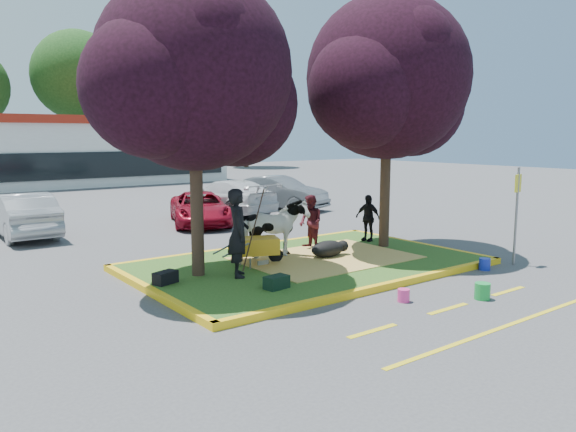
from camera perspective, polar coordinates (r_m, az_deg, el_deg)
ground at (r=13.91m, az=2.00°, el=-5.21°), size 90.00×90.00×0.00m
median_island at (r=13.90m, az=2.00°, el=-4.91°), size 8.00×5.00×0.15m
curb_near at (r=12.06m, az=9.78°, el=-7.08°), size 8.30×0.16×0.15m
curb_far at (r=15.94m, az=-3.85°, el=-3.21°), size 8.30×0.16×0.15m
curb_left at (r=11.84m, az=-13.68°, el=-7.48°), size 0.16×5.30×0.15m
curb_right at (r=16.71m, az=12.96°, el=-2.87°), size 0.16×5.30×0.15m
straw_bedding at (r=14.25m, az=3.88°, el=-4.26°), size 4.20×3.00×0.01m
tree_purple_left at (r=12.36m, az=-9.41°, el=13.35°), size 5.06×4.20×6.51m
tree_purple_right at (r=15.71m, az=10.19°, el=12.96°), size 5.30×4.40×6.82m
fire_lane_stripe_a at (r=9.64m, az=8.58°, el=-11.47°), size 1.10×0.12×0.01m
fire_lane_stripe_b at (r=11.09m, az=15.95°, el=-9.05°), size 1.10×0.12×0.01m
fire_lane_stripe_c at (r=12.69m, az=21.46°, el=-7.11°), size 1.10×0.12×0.01m
fire_lane_long at (r=10.45m, az=21.27°, el=-10.38°), size 6.00×0.10×0.01m
retail_building at (r=39.92m, az=-21.81°, el=6.26°), size 20.40×8.40×4.40m
treeline at (r=49.31m, az=-26.07°, el=12.68°), size 46.58×7.80×14.63m
cow at (r=14.11m, az=-1.53°, el=-1.33°), size 1.87×1.11×1.48m
calf at (r=14.33m, az=4.06°, el=-3.35°), size 1.11×0.86×0.42m
handler at (r=12.28m, az=-5.08°, el=-1.72°), size 0.74×0.84×1.94m
visitor_a at (r=15.24m, az=2.32°, el=-0.62°), size 0.64×0.78×1.48m
visitor_b at (r=16.57m, az=8.11°, el=-0.18°), size 0.52×0.86×1.36m
wheelbarrow at (r=13.40m, az=-3.10°, el=-3.08°), size 1.75×0.91×0.66m
gear_bag_dark at (r=12.08m, az=-12.35°, el=-6.13°), size 0.57×0.43×0.26m
gear_bag_green at (r=11.44m, az=-1.17°, el=-6.74°), size 0.53×0.37×0.26m
sign_post at (r=15.00m, az=22.23°, el=1.01°), size 0.34×0.09×2.45m
bucket_green at (r=11.87m, az=19.14°, el=-7.23°), size 0.40×0.40×0.33m
bucket_pink at (r=11.30m, az=11.66°, el=-7.91°), size 0.28×0.28×0.26m
bucket_blue at (r=14.40m, az=19.35°, el=-4.64°), size 0.27×0.27×0.29m
car_silver at (r=19.76m, az=-25.31°, el=0.10°), size 1.56×4.30×1.41m
car_red at (r=20.62m, az=-8.91°, el=0.78°), size 3.40×4.66×1.18m
car_white at (r=23.21m, az=-6.10°, el=1.94°), size 2.44×5.02×1.41m
car_grey at (r=24.52m, az=-0.98°, el=2.38°), size 3.03×4.65×1.45m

